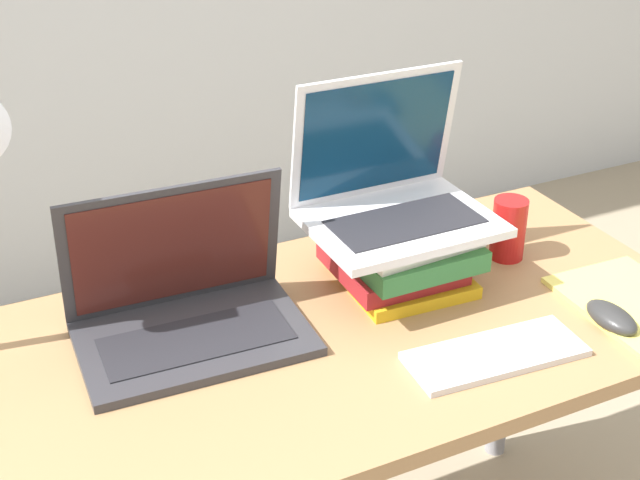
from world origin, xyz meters
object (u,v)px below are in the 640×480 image
object	(u,v)px
wireless_keyboard	(495,354)
soda_can	(509,229)
laptop_left	(187,308)
mouse	(612,317)
laptop_on_books	(392,193)
notepad	(637,306)
book_stack	(397,250)

from	to	relation	value
wireless_keyboard	soda_can	bearing A→B (deg)	51.01
laptop_left	mouse	xyz separation A→B (m)	(0.65, -0.29, -0.03)
mouse	wireless_keyboard	bearing A→B (deg)	177.11
laptop_on_books	soda_can	bearing A→B (deg)	-6.94
mouse	notepad	size ratio (longest dim) A/B	0.37
soda_can	laptop_left	bearing A→B (deg)	178.42
wireless_keyboard	soda_can	xyz separation A→B (m)	(0.21, 0.27, 0.05)
wireless_keyboard	mouse	bearing A→B (deg)	-2.89
laptop_left	laptop_on_books	bearing A→B (deg)	1.76
book_stack	notepad	distance (m)	0.43
laptop_left	laptop_on_books	size ratio (longest dim) A/B	1.19
laptop_on_books	wireless_keyboard	size ratio (longest dim) A/B	1.07
soda_can	mouse	bearing A→B (deg)	-86.85
soda_can	notepad	bearing A→B (deg)	-69.32
laptop_on_books	notepad	xyz separation A→B (m)	(0.34, -0.28, -0.17)
laptop_left	wireless_keyboard	xyz separation A→B (m)	(0.42, -0.28, -0.04)
laptop_left	wireless_keyboard	size ratio (longest dim) A/B	1.28
laptop_left	book_stack	xyz separation A→B (m)	(0.40, -0.00, 0.01)
wireless_keyboard	mouse	distance (m)	0.23
laptop_left	notepad	xyz separation A→B (m)	(0.74, -0.27, -0.05)
mouse	notepad	bearing A→B (deg)	14.95
notepad	soda_can	distance (m)	0.28
book_stack	mouse	xyz separation A→B (m)	(0.25, -0.29, -0.04)
laptop_left	wireless_keyboard	bearing A→B (deg)	-33.67
laptop_on_books	mouse	xyz separation A→B (m)	(0.26, -0.31, -0.16)
laptop_on_books	notepad	size ratio (longest dim) A/B	1.10
laptop_left	book_stack	distance (m)	0.40
book_stack	soda_can	bearing A→B (deg)	-3.92
laptop_on_books	wireless_keyboard	distance (m)	0.34
mouse	book_stack	bearing A→B (deg)	130.68
mouse	laptop_on_books	bearing A→B (deg)	130.29
laptop_left	mouse	bearing A→B (deg)	-24.22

